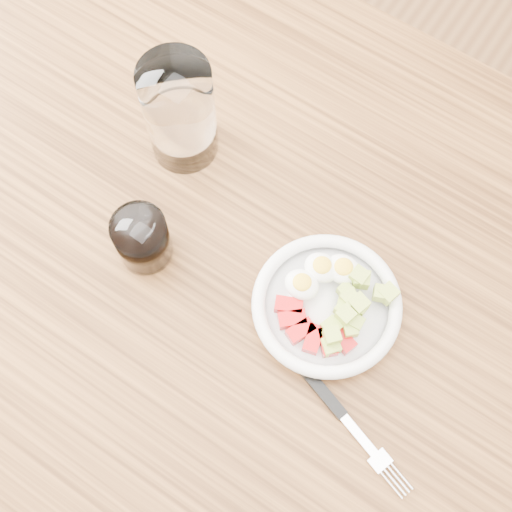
{
  "coord_description": "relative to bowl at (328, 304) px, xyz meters",
  "views": [
    {
      "loc": [
        0.17,
        -0.25,
        1.63
      ],
      "look_at": [
        -0.01,
        0.01,
        0.8
      ],
      "focal_mm": 50.0,
      "sensor_mm": 36.0,
      "label": 1
    }
  ],
  "objects": [
    {
      "name": "coffee_glass",
      "position": [
        -0.24,
        -0.06,
        0.02
      ],
      "size": [
        0.07,
        0.07,
        0.08
      ],
      "color": "white",
      "rests_on": "dining_table"
    },
    {
      "name": "water_glass",
      "position": [
        -0.28,
        0.09,
        0.06
      ],
      "size": [
        0.09,
        0.09,
        0.16
      ],
      "primitive_type": "cylinder",
      "color": "white",
      "rests_on": "dining_table"
    },
    {
      "name": "ground",
      "position": [
        -0.1,
        -0.01,
        -0.79
      ],
      "size": [
        4.0,
        4.0,
        0.0
      ],
      "primitive_type": "plane",
      "color": "brown",
      "rests_on": "ground"
    },
    {
      "name": "fork",
      "position": [
        0.07,
        -0.1,
        -0.01
      ],
      "size": [
        0.21,
        0.08,
        0.01
      ],
      "color": "black",
      "rests_on": "dining_table"
    },
    {
      "name": "bowl",
      "position": [
        0.0,
        0.0,
        0.0
      ],
      "size": [
        0.19,
        0.19,
        0.05
      ],
      "color": "white",
      "rests_on": "dining_table"
    },
    {
      "name": "dining_table",
      "position": [
        -0.1,
        -0.01,
        -0.12
      ],
      "size": [
        1.5,
        0.9,
        0.77
      ],
      "color": "brown",
      "rests_on": "ground"
    }
  ]
}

